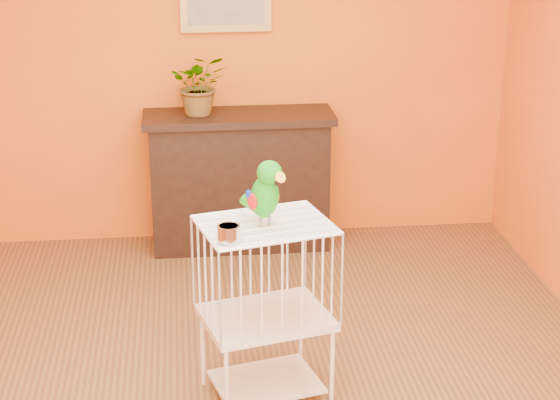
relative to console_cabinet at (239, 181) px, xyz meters
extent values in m
plane|color=brown|center=(-0.06, -2.02, -0.49)|extent=(4.50, 4.50, 0.00)
plane|color=orange|center=(-0.06, 0.23, 0.81)|extent=(4.00, 0.00, 4.00)
cube|color=black|center=(0.00, 0.00, -0.03)|extent=(1.23, 0.41, 0.92)
cube|color=black|center=(0.00, 0.00, 0.46)|extent=(1.31, 0.47, 0.05)
cube|color=black|center=(0.00, -0.18, -0.03)|extent=(0.86, 0.02, 0.46)
cube|color=maroon|center=(-0.25, -0.05, -0.13)|extent=(0.05, 0.18, 0.29)
cube|color=#314120|center=(-0.17, -0.05, -0.13)|extent=(0.05, 0.18, 0.29)
cube|color=maroon|center=(-0.08, -0.05, -0.13)|extent=(0.05, 0.18, 0.29)
cube|color=#314120|center=(0.02, -0.05, -0.13)|extent=(0.05, 0.18, 0.29)
cube|color=maroon|center=(0.12, -0.05, -0.13)|extent=(0.05, 0.18, 0.29)
imported|color=#26722D|center=(-0.26, -0.02, 0.65)|extent=(0.38, 0.42, 0.33)
cube|color=white|center=(0.00, -2.02, -0.41)|extent=(0.60, 0.52, 0.02)
cube|color=white|center=(0.00, -2.02, -0.04)|extent=(0.71, 0.61, 0.04)
cube|color=white|center=(0.00, -2.02, 0.46)|extent=(0.71, 0.61, 0.01)
cylinder|color=white|center=(-0.22, -2.30, -0.27)|extent=(0.02, 0.02, 0.42)
cylinder|color=white|center=(0.31, -2.16, -0.27)|extent=(0.02, 0.02, 0.42)
cylinder|color=white|center=(-0.32, -1.88, -0.27)|extent=(0.02, 0.02, 0.42)
cylinder|color=white|center=(0.21, -1.75, -0.27)|extent=(0.02, 0.02, 0.42)
cylinder|color=silver|center=(-0.19, -2.23, 0.51)|extent=(0.11, 0.11, 0.08)
cylinder|color=#59544C|center=(-0.03, -2.06, 0.48)|extent=(0.02, 0.02, 0.05)
cylinder|color=#59544C|center=(0.01, -2.03, 0.48)|extent=(0.02, 0.02, 0.05)
ellipsoid|color=#0E930F|center=(-0.01, -2.04, 0.61)|extent=(0.21, 0.23, 0.24)
ellipsoid|color=#0E930F|center=(0.01, -2.08, 0.74)|extent=(0.17, 0.17, 0.12)
cone|color=#FFA015|center=(0.04, -2.12, 0.73)|extent=(0.09, 0.10, 0.08)
cone|color=black|center=(0.03, -2.11, 0.71)|extent=(0.04, 0.04, 0.03)
sphere|color=black|center=(-0.01, -2.12, 0.75)|extent=(0.02, 0.02, 0.02)
sphere|color=black|center=(0.06, -2.07, 0.75)|extent=(0.02, 0.02, 0.02)
ellipsoid|color=#A50C0C|center=(-0.07, -2.07, 0.60)|extent=(0.06, 0.08, 0.08)
ellipsoid|color=navy|center=(0.04, -2.00, 0.60)|extent=(0.06, 0.08, 0.08)
cone|color=#0E930F|center=(-0.05, -1.98, 0.53)|extent=(0.15, 0.18, 0.13)
camera|label=1|loc=(-0.39, -6.21, 2.12)|focal=60.00mm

